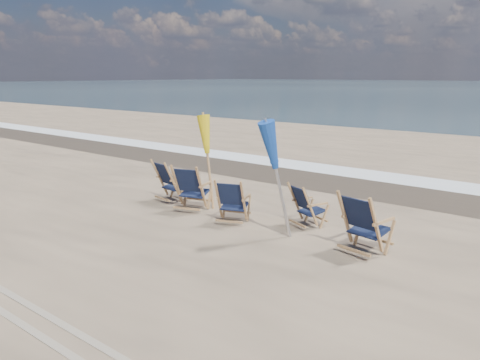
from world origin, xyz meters
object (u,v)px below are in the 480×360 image
at_px(beach_chair_3, 310,209).
at_px(umbrella_blue, 280,147).
at_px(beach_chair_2, 244,203).
at_px(beach_chair_4, 376,228).
at_px(beach_chair_0, 173,183).
at_px(beach_chair_1, 201,189).
at_px(umbrella_yellow, 208,139).

bearing_deg(beach_chair_3, umbrella_blue, 100.73).
height_order(beach_chair_2, beach_chair_4, beach_chair_4).
xyz_separation_m(beach_chair_0, beach_chair_2, (2.23, -0.23, -0.03)).
distance_m(beach_chair_2, beach_chair_4, 2.75).
height_order(beach_chair_1, umbrella_blue, umbrella_blue).
relative_size(beach_chair_4, umbrella_yellow, 0.52).
bearing_deg(beach_chair_2, umbrella_yellow, -43.93).
xyz_separation_m(beach_chair_2, umbrella_blue, (1.00, -0.26, 1.23)).
relative_size(beach_chair_0, beach_chair_1, 0.95).
distance_m(beach_chair_2, umbrella_blue, 1.61).
bearing_deg(beach_chair_2, beach_chair_4, 156.88).
distance_m(beach_chair_1, beach_chair_2, 1.24).
height_order(beach_chair_0, beach_chair_4, beach_chair_4).
xyz_separation_m(umbrella_yellow, umbrella_blue, (2.47, -0.88, 0.15)).
bearing_deg(beach_chair_4, umbrella_yellow, 1.41).
bearing_deg(umbrella_yellow, beach_chair_1, -65.40).
relative_size(beach_chair_0, beach_chair_2, 1.07).
xyz_separation_m(beach_chair_0, beach_chair_1, (0.99, -0.12, 0.02)).
xyz_separation_m(beach_chair_0, umbrella_blue, (3.24, -0.49, 1.19)).
xyz_separation_m(beach_chair_2, umbrella_yellow, (-1.47, 0.62, 1.08)).
relative_size(beach_chair_1, umbrella_blue, 0.48).
distance_m(beach_chair_1, umbrella_yellow, 1.16).
height_order(beach_chair_1, umbrella_yellow, umbrella_yellow).
height_order(beach_chair_1, beach_chair_3, beach_chair_1).
bearing_deg(umbrella_blue, beach_chair_2, 165.54).
relative_size(beach_chair_4, umbrella_blue, 0.49).
relative_size(beach_chair_1, beach_chair_3, 1.20).
distance_m(beach_chair_0, beach_chair_1, 1.00).
relative_size(beach_chair_2, beach_chair_4, 0.87).
distance_m(beach_chair_0, beach_chair_4, 4.99).
xyz_separation_m(beach_chair_1, umbrella_yellow, (-0.23, 0.50, 1.02)).
distance_m(beach_chair_0, umbrella_yellow, 1.35).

